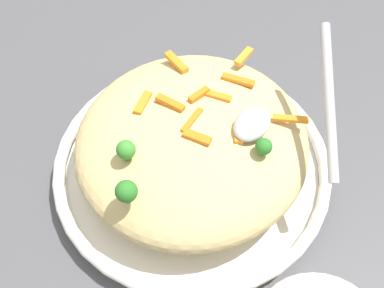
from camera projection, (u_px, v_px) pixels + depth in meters
The scene contains 18 objects.
ground_plane at pixel (192, 174), 0.69m from camera, with size 2.40×2.40×0.00m, color #4C4C51.
serving_bowl at pixel (192, 167), 0.68m from camera, with size 0.37×0.37×0.04m.
pasta_mound at pixel (192, 143), 0.63m from camera, with size 0.30×0.30×0.09m, color #D1BA7A.
carrot_piece_0 at pixel (238, 80), 0.64m from camera, with size 0.04×0.01×0.01m, color orange.
carrot_piece_1 at pixel (197, 137), 0.58m from camera, with size 0.03×0.01×0.01m, color orange.
carrot_piece_2 at pixel (192, 121), 0.59m from camera, with size 0.04×0.01×0.01m, color orange.
carrot_piece_3 at pixel (199, 95), 0.62m from camera, with size 0.03×0.01×0.01m, color orange.
carrot_piece_4 at pixel (244, 57), 0.66m from camera, with size 0.03×0.01×0.01m, color orange.
carrot_piece_5 at pixel (218, 96), 0.62m from camera, with size 0.03×0.01×0.01m, color orange.
carrot_piece_6 at pixel (291, 119), 0.60m from camera, with size 0.04×0.01×0.01m, color orange.
carrot_piece_7 at pixel (143, 103), 0.61m from camera, with size 0.04×0.01×0.01m, color orange.
carrot_piece_8 at pixel (176, 62), 0.66m from camera, with size 0.04×0.01×0.01m, color orange.
carrot_piece_9 at pixel (170, 103), 0.61m from camera, with size 0.04×0.01×0.01m, color orange.
carrot_piece_10 at pixel (238, 133), 0.59m from camera, with size 0.03×0.01×0.01m, color orange.
broccoli_floret_0 at pixel (124, 190), 0.53m from camera, with size 0.02×0.02×0.03m.
broccoli_floret_1 at pixel (264, 147), 0.57m from camera, with size 0.02×0.02×0.02m.
broccoli_floret_2 at pixel (126, 150), 0.56m from camera, with size 0.02×0.02×0.03m.
serving_spoon at pixel (282, 115), 0.57m from camera, with size 0.15×0.14×0.09m.
Camera 1 is at (-0.31, -0.20, 0.59)m, focal length 46.33 mm.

